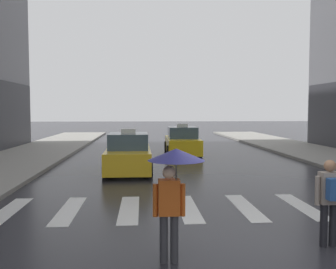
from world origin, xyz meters
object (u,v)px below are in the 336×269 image
object	(u,v)px
taxi_second	(182,142)
pedestrian_with_umbrella	(174,174)
taxi_lead	(129,154)
pedestrian_with_backpack	(330,196)

from	to	relation	value
taxi_second	pedestrian_with_umbrella	size ratio (longest dim) A/B	2.35
taxi_second	pedestrian_with_umbrella	bearing A→B (deg)	-96.61
taxi_lead	pedestrian_with_umbrella	size ratio (longest dim) A/B	2.35
taxi_lead	pedestrian_with_umbrella	world-z (taller)	pedestrian_with_umbrella
pedestrian_with_umbrella	taxi_second	bearing A→B (deg)	83.39
taxi_lead	pedestrian_with_umbrella	bearing A→B (deg)	-83.41
taxi_lead	taxi_second	size ratio (longest dim) A/B	1.00
taxi_lead	pedestrian_with_backpack	xyz separation A→B (m)	(4.09, -9.06, 0.25)
pedestrian_with_backpack	pedestrian_with_umbrella	bearing A→B (deg)	-170.25
taxi_lead	pedestrian_with_umbrella	distance (m)	9.66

